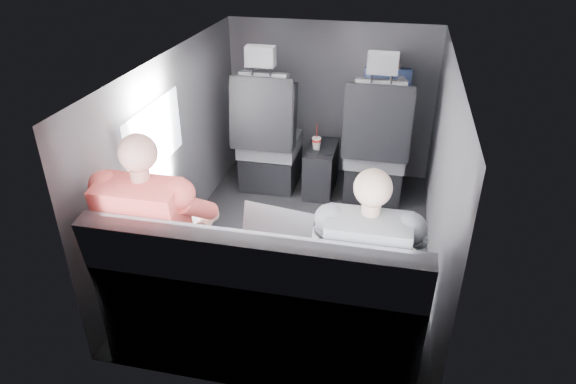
% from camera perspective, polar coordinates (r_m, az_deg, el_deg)
% --- Properties ---
extents(floor, '(2.60, 2.60, 0.00)m').
position_cam_1_polar(floor, '(3.75, 1.43, -6.00)').
color(floor, black).
rests_on(floor, ground).
extents(ceiling, '(2.60, 2.60, 0.00)m').
position_cam_1_polar(ceiling, '(3.18, 1.73, 14.43)').
color(ceiling, '#B2B2AD').
rests_on(ceiling, panel_back).
extents(panel_left, '(0.02, 2.60, 1.35)m').
position_cam_1_polar(panel_left, '(3.67, -12.42, 4.58)').
color(panel_left, '#56565B').
rests_on(panel_left, floor).
extents(panel_right, '(0.02, 2.60, 1.35)m').
position_cam_1_polar(panel_right, '(3.38, 16.74, 1.82)').
color(panel_right, '#56565B').
rests_on(panel_right, floor).
extents(panel_front, '(1.80, 0.02, 1.35)m').
position_cam_1_polar(panel_front, '(4.60, 4.71, 10.16)').
color(panel_front, '#56565B').
rests_on(panel_front, floor).
extents(panel_back, '(1.80, 0.02, 1.35)m').
position_cam_1_polar(panel_back, '(2.33, -4.63, -10.17)').
color(panel_back, '#56565B').
rests_on(panel_back, floor).
extents(side_window, '(0.02, 0.75, 0.42)m').
position_cam_1_polar(side_window, '(3.32, -14.55, 5.99)').
color(side_window, white).
rests_on(side_window, panel_left).
extents(seatbelt, '(0.35, 0.11, 0.59)m').
position_cam_1_polar(seatbelt, '(3.93, 10.01, 8.46)').
color(seatbelt, black).
rests_on(seatbelt, front_seat_right).
extents(front_seat_left, '(0.52, 0.58, 1.26)m').
position_cam_1_polar(front_seat_left, '(4.36, -2.20, 5.28)').
color(front_seat_left, black).
rests_on(front_seat_left, floor).
extents(front_seat_right, '(0.52, 0.58, 1.26)m').
position_cam_1_polar(front_seat_right, '(4.24, 9.70, 4.17)').
color(front_seat_right, black).
rests_on(front_seat_right, floor).
extents(center_console, '(0.24, 0.48, 0.41)m').
position_cam_1_polar(center_console, '(4.40, 3.68, 2.58)').
color(center_console, black).
rests_on(center_console, floor).
extents(rear_bench, '(1.60, 0.57, 0.92)m').
position_cam_1_polar(rear_bench, '(2.74, -2.88, -13.09)').
color(rear_bench, '#5D5D62').
rests_on(rear_bench, floor).
extents(soda_cup, '(0.08, 0.08, 0.23)m').
position_cam_1_polar(soda_cup, '(4.25, 3.19, 5.45)').
color(soda_cup, white).
rests_on(soda_cup, center_console).
extents(laptop_white, '(0.32, 0.32, 0.22)m').
position_cam_1_polar(laptop_white, '(2.89, -13.05, -3.45)').
color(laptop_white, white).
rests_on(laptop_white, passenger_rear_left).
extents(laptop_silver, '(0.41, 0.39, 0.26)m').
position_cam_1_polar(laptop_silver, '(2.72, -0.74, -4.69)').
color(laptop_silver, '#BBBAC0').
rests_on(laptop_silver, rear_bench).
extents(laptop_black, '(0.37, 0.34, 0.24)m').
position_cam_1_polar(laptop_black, '(2.69, 9.76, -5.76)').
color(laptop_black, black).
rests_on(laptop_black, passenger_rear_right).
extents(passenger_rear_left, '(0.52, 0.64, 1.25)m').
position_cam_1_polar(passenger_rear_left, '(2.79, -13.95, -4.68)').
color(passenger_rear_left, '#323237').
rests_on(passenger_rear_left, rear_bench).
extents(passenger_rear_right, '(0.48, 0.60, 1.19)m').
position_cam_1_polar(passenger_rear_right, '(2.56, 8.73, -8.09)').
color(passenger_rear_right, navy).
rests_on(passenger_rear_right, rear_bench).
extents(passenger_front_right, '(0.37, 0.37, 0.71)m').
position_cam_1_polar(passenger_front_right, '(4.35, 10.76, 9.57)').
color(passenger_front_right, navy).
rests_on(passenger_front_right, front_seat_right).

